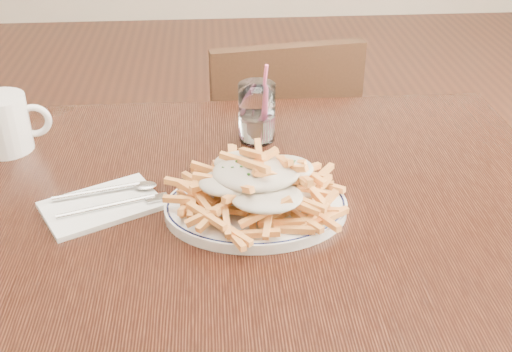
{
  "coord_description": "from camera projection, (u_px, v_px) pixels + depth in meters",
  "views": [
    {
      "loc": [
        -0.02,
        -0.93,
        1.34
      ],
      "look_at": [
        0.05,
        -0.05,
        0.82
      ],
      "focal_mm": 45.0,
      "sensor_mm": 36.0,
      "label": 1
    }
  ],
  "objects": [
    {
      "name": "loaded_fries",
      "position": [
        256.0,
        180.0,
        1.03
      ],
      "size": [
        0.27,
        0.21,
        0.08
      ],
      "color": "#E79646",
      "rests_on": "fries_plate"
    },
    {
      "name": "water_glass",
      "position": [
        257.0,
        116.0,
        1.26
      ],
      "size": [
        0.07,
        0.07,
        0.16
      ],
      "color": "white",
      "rests_on": "table"
    },
    {
      "name": "table",
      "position": [
        227.0,
        233.0,
        1.14
      ],
      "size": [
        1.2,
        0.8,
        0.75
      ],
      "color": "black",
      "rests_on": "ground"
    },
    {
      "name": "napkin",
      "position": [
        102.0,
        205.0,
        1.07
      ],
      "size": [
        0.22,
        0.19,
        0.01
      ],
      "primitive_type": "cube",
      "rotation": [
        0.0,
        0.0,
        0.48
      ],
      "color": "white",
      "rests_on": "table"
    },
    {
      "name": "chair_far",
      "position": [
        277.0,
        158.0,
        1.79
      ],
      "size": [
        0.43,
        0.43,
        0.83
      ],
      "color": "#321D10",
      "rests_on": "ground"
    },
    {
      "name": "cutlery",
      "position": [
        101.0,
        200.0,
        1.07
      ],
      "size": [
        0.2,
        0.13,
        0.01
      ],
      "color": "silver",
      "rests_on": "napkin"
    },
    {
      "name": "coffee_mug",
      "position": [
        5.0,
        124.0,
        1.22
      ],
      "size": [
        0.14,
        0.1,
        0.11
      ],
      "color": "white",
      "rests_on": "table"
    },
    {
      "name": "fries_plate",
      "position": [
        256.0,
        207.0,
        1.05
      ],
      "size": [
        0.36,
        0.33,
        0.02
      ],
      "color": "white",
      "rests_on": "table"
    }
  ]
}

